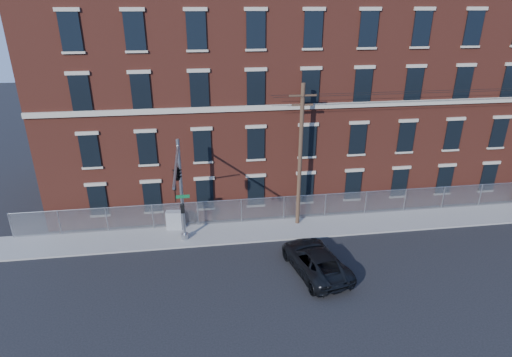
{
  "coord_description": "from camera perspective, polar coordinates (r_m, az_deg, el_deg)",
  "views": [
    {
      "loc": [
        -4.68,
        -20.24,
        14.8
      ],
      "look_at": [
        -1.24,
        4.0,
        4.45
      ],
      "focal_mm": 29.32,
      "sensor_mm": 36.0,
      "label": 1
    }
  ],
  "objects": [
    {
      "name": "mill_building",
      "position": [
        38.6,
        18.07,
        11.91
      ],
      "size": [
        55.3,
        14.32,
        16.3
      ],
      "color": "maroon",
      "rests_on": "ground"
    },
    {
      "name": "sidewalk",
      "position": [
        33.65,
        22.76,
        -5.0
      ],
      "size": [
        65.0,
        3.0,
        0.12
      ],
      "primitive_type": "cube",
      "color": "gray",
      "rests_on": "ground"
    },
    {
      "name": "utility_pole_near",
      "position": [
        28.31,
        6.06,
        3.27
      ],
      "size": [
        1.8,
        0.28,
        10.0
      ],
      "color": "#4D3626",
      "rests_on": "ground"
    },
    {
      "name": "traffic_signal_mast",
      "position": [
        24.35,
        -10.55,
        -0.22
      ],
      "size": [
        0.9,
        6.75,
        7.0
      ],
      "color": "#9EA0A5",
      "rests_on": "ground"
    },
    {
      "name": "chain_link_fence",
      "position": [
        34.22,
        21.96,
        -2.53
      ],
      "size": [
        59.06,
        0.06,
        1.85
      ],
      "color": "#A5A8AD",
      "rests_on": "ground"
    },
    {
      "name": "utility_cabinet",
      "position": [
        29.81,
        -11.1,
        -5.58
      ],
      "size": [
        1.11,
        0.63,
        1.33
      ],
      "primitive_type": "cube",
      "rotation": [
        0.0,
        0.0,
        -0.1
      ],
      "color": "gray",
      "rests_on": "sidewalk"
    },
    {
      "name": "ground",
      "position": [
        25.5,
        4.12,
        -12.62
      ],
      "size": [
        140.0,
        140.0,
        0.0
      ],
      "primitive_type": "plane",
      "color": "black",
      "rests_on": "ground"
    },
    {
      "name": "pickup_truck",
      "position": [
        25.34,
        8.1,
        -10.96
      ],
      "size": [
        3.62,
        5.92,
        1.53
      ],
      "primitive_type": "imported",
      "rotation": [
        0.0,
        0.0,
        3.35
      ],
      "color": "black",
      "rests_on": "ground"
    }
  ]
}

